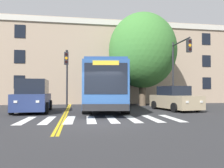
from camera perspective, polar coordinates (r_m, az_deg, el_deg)
ground_plane at (r=10.31m, az=-3.30°, el=-10.03°), size 120.00×120.00×0.00m
crosswalk at (r=11.46m, az=-2.76°, el=-9.17°), size 8.14×3.42×0.01m
lane_line_yellow_inner at (r=25.35m, az=-11.00°, el=-5.08°), size 0.12×36.00×0.01m
lane_line_yellow_outer at (r=25.34m, az=-10.63°, el=-5.08°), size 0.12×36.00×0.01m
city_bus at (r=17.57m, az=-1.45°, el=-0.59°), size 4.21×12.52×3.34m
car_navy_near_lane at (r=16.04m, az=-19.92°, el=-3.15°), size 2.43×4.73×2.25m
car_tan_far_lane at (r=17.27m, az=15.92°, el=-3.84°), size 2.57×4.81×1.83m
car_white_behind_bus at (r=25.60m, az=-3.39°, el=-2.69°), size 2.69×5.14×2.24m
traffic_light_near_corner at (r=19.21m, az=17.12°, el=5.70°), size 0.35×3.22×5.83m
traffic_light_overhead at (r=19.18m, az=-11.74°, el=4.00°), size 0.35×2.73×5.18m
street_tree_curbside_large at (r=22.32m, az=7.93°, el=8.66°), size 8.94×8.83×9.28m
building_facade at (r=28.46m, az=-10.37°, el=4.95°), size 40.22×8.42×9.58m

